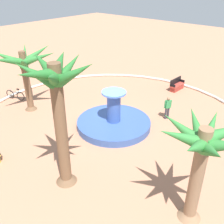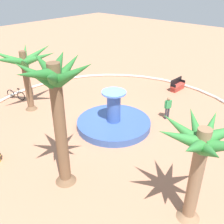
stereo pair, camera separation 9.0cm
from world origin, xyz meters
name	(u,v)px [view 1 (the left image)]	position (x,y,z in m)	size (l,w,h in m)	color
ground_plane	(111,125)	(0.00, 0.00, 0.00)	(80.00, 80.00, 0.00)	tan
plaza_curb	(111,124)	(0.00, 0.00, 0.10)	(18.74, 18.74, 0.20)	silver
fountain	(114,122)	(0.05, 0.25, 0.34)	(4.73, 4.73, 2.48)	#38569E
palm_tree_near_fountain	(58,97)	(5.29, 1.81, 4.43)	(3.32, 3.33, 6.10)	brown
palm_tree_by_curb	(24,65)	(2.17, -5.90, 3.36)	(4.71, 4.16, 4.55)	brown
palm_tree_mid_plaza	(201,151)	(3.36, 7.13, 3.28)	(3.32, 3.36, 4.49)	#8E6B4C
bench_north	(177,86)	(-8.07, 0.36, 0.35)	(1.62, 0.58, 1.00)	#B73D33
bicycle_red_frame	(15,95)	(1.99, -8.29, 0.38)	(0.68, 1.64, 0.94)	black
person_cyclist_photo	(52,81)	(-0.94, -7.34, 0.93)	(0.24, 0.53, 1.66)	#33333D
person_pedestrian_stroll	(168,107)	(-3.14, 2.28, 0.90)	(0.46, 0.35, 1.61)	#33333D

